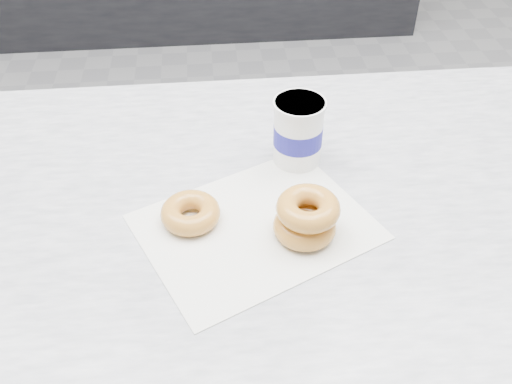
% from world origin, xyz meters
% --- Properties ---
extents(ground, '(5.00, 5.00, 0.00)m').
position_xyz_m(ground, '(0.00, 0.00, 0.00)').
color(ground, gray).
rests_on(ground, ground).
extents(counter, '(3.06, 0.76, 0.90)m').
position_xyz_m(counter, '(0.00, -0.60, 0.45)').
color(counter, '#333335').
rests_on(counter, ground).
extents(wax_paper, '(0.42, 0.38, 0.00)m').
position_xyz_m(wax_paper, '(0.03, -0.67, 0.90)').
color(wax_paper, silver).
rests_on(wax_paper, counter).
extents(donut_single, '(0.12, 0.12, 0.03)m').
position_xyz_m(donut_single, '(-0.07, -0.65, 0.92)').
color(donut_single, gold).
rests_on(donut_single, wax_paper).
extents(donut_stack, '(0.10, 0.10, 0.07)m').
position_xyz_m(donut_stack, '(0.10, -0.70, 0.94)').
color(donut_stack, gold).
rests_on(donut_stack, wax_paper).
extents(coffee_cup, '(0.10, 0.10, 0.12)m').
position_xyz_m(coffee_cup, '(0.12, -0.51, 0.96)').
color(coffee_cup, white).
rests_on(coffee_cup, counter).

